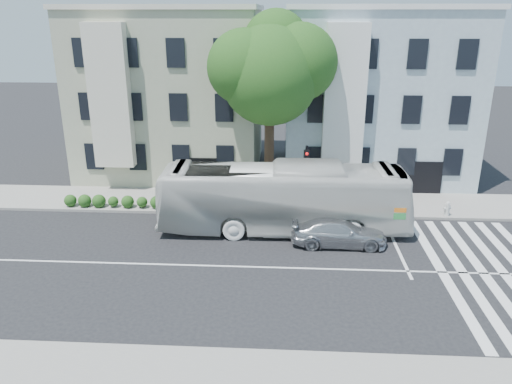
# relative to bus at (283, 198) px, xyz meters

# --- Properties ---
(ground) EXTENTS (120.00, 120.00, 0.00)m
(ground) POSITION_rel_bus_xyz_m (-0.89, -4.20, -1.80)
(ground) COLOR black
(ground) RESTS_ON ground
(sidewalk_far) EXTENTS (80.00, 4.00, 0.15)m
(sidewalk_far) POSITION_rel_bus_xyz_m (-0.89, 3.80, -1.72)
(sidewalk_far) COLOR gray
(sidewalk_far) RESTS_ON ground
(building_left) EXTENTS (12.00, 10.00, 11.00)m
(building_left) POSITION_rel_bus_xyz_m (-7.89, 10.80, 3.70)
(building_left) COLOR #A9AA8F
(building_left) RESTS_ON ground
(building_right) EXTENTS (12.00, 10.00, 11.00)m
(building_right) POSITION_rel_bus_xyz_m (6.11, 10.80, 3.70)
(building_right) COLOR #9CAEBA
(building_right) RESTS_ON ground
(street_tree) EXTENTS (7.30, 5.90, 11.10)m
(street_tree) POSITION_rel_bus_xyz_m (-0.83, 4.54, 6.03)
(street_tree) COLOR #2D2116
(street_tree) RESTS_ON ground
(bus) EXTENTS (3.34, 12.98, 3.60)m
(bus) POSITION_rel_bus_xyz_m (0.00, 0.00, 0.00)
(bus) COLOR silver
(bus) RESTS_ON ground
(sedan) EXTENTS (1.91, 4.69, 1.36)m
(sedan) POSITION_rel_bus_xyz_m (2.76, -1.60, -1.12)
(sedan) COLOR silver
(sedan) RESTS_ON ground
(hedge) EXTENTS (8.53, 1.22, 0.70)m
(hedge) POSITION_rel_bus_xyz_m (-8.17, 2.30, -1.30)
(hedge) COLOR #245A1D
(hedge) RESTS_ON sidewalk_far
(traffic_signal) EXTENTS (0.42, 0.53, 4.12)m
(traffic_signal) POSITION_rel_bus_xyz_m (1.21, 1.75, 0.86)
(traffic_signal) COLOR black
(traffic_signal) RESTS_ON ground
(fire_hydrant) EXTENTS (0.48, 0.33, 0.85)m
(fire_hydrant) POSITION_rel_bus_xyz_m (9.14, 2.10, -1.22)
(fire_hydrant) COLOR beige
(fire_hydrant) RESTS_ON sidewalk_far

